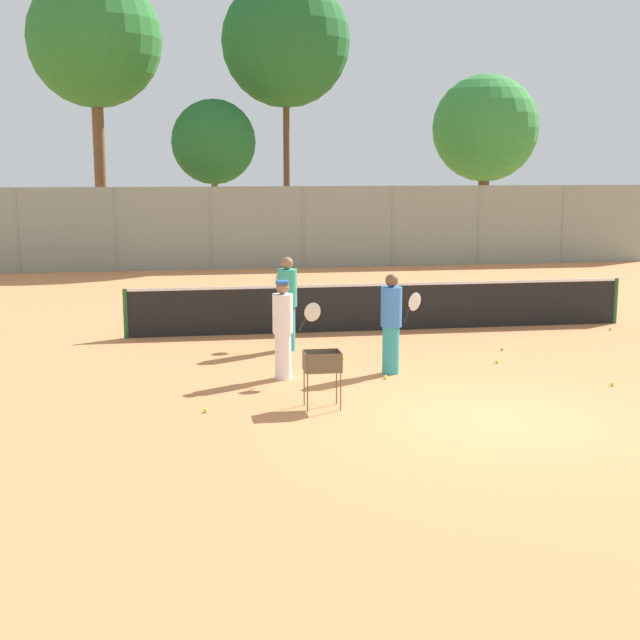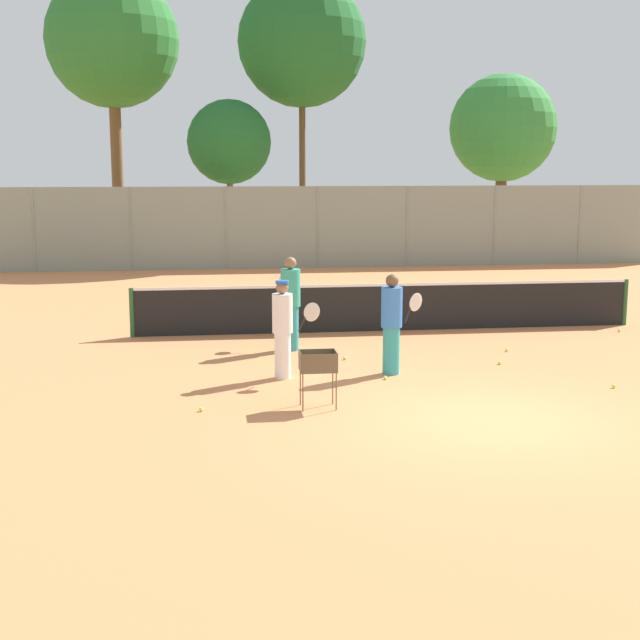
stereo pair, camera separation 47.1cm
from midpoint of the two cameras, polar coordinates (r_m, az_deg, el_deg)
The scene contains 18 objects.
ground_plane at distance 13.34m, azimuth 11.64°, elevation -6.37°, with size 80.00×80.00×0.00m, color #D37F4C.
tennis_net at distance 19.96m, azimuth 5.01°, elevation 0.89°, with size 11.33×0.10×1.07m.
back_fence at distance 31.88m, azimuth 0.26°, elevation 5.96°, with size 26.21×0.08×2.90m.
tree_0 at distance 36.77m, azimuth -12.78°, elevation 16.97°, with size 5.13×5.13×10.93m.
tree_1 at distance 38.38m, azimuth 11.98°, elevation 11.89°, with size 4.40×4.40×7.33m.
tree_2 at distance 34.06m, azimuth -5.43°, elevation 11.25°, with size 3.14×3.14×6.05m.
tree_3 at distance 36.05m, azimuth -0.77°, elevation 17.34°, with size 4.98×4.98×10.81m.
player_white_outfit at distance 17.77m, azimuth -1.14°, elevation 1.12°, with size 0.39×0.94×1.88m.
player_red_cap at distance 15.43m, azimuth -1.51°, elevation -0.51°, with size 0.85×0.51×1.72m.
player_yellow_shirt at distance 15.82m, azimuth 5.48°, elevation -0.20°, with size 0.86×0.54×1.79m.
ball_cart at distance 13.60m, azimuth 0.79°, elevation -2.99°, with size 0.56×0.41×0.89m.
tennis_ball_0 at distance 15.57m, azimuth 5.06°, elevation -3.70°, with size 0.07×0.07×0.07m, color #D1E54C.
tennis_ball_1 at distance 17.06m, azimuth 2.39°, elevation -2.45°, with size 0.07×0.07×0.07m, color #D1E54C.
tennis_ball_2 at distance 15.80m, azimuth 19.11°, elevation -4.02°, with size 0.07×0.07×0.07m, color #D1E54C.
tennis_ball_3 at distance 18.22m, azimuth 12.59°, elevation -1.89°, with size 0.07×0.07×0.07m, color #D1E54C.
tennis_ball_4 at distance 21.01m, azimuth 19.22°, elevation -0.64°, with size 0.07×0.07×0.07m, color #D1E54C.
tennis_ball_6 at distance 13.65m, azimuth -6.63°, elevation -5.71°, with size 0.07×0.07×0.07m, color #D1E54C.
tennis_ball_7 at distance 17.04m, azimuth 12.21°, elevation -2.69°, with size 0.07×0.07×0.07m, color #D1E54C.
Camera 2 is at (-4.05, -12.11, 3.72)m, focal length 50.00 mm.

